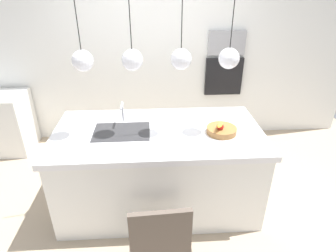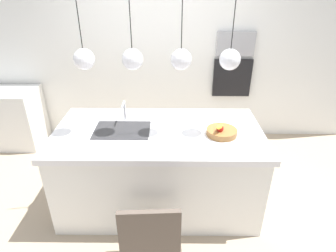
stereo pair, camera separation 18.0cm
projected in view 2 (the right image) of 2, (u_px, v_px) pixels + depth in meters
floor at (159, 200)px, 3.27m from camera, size 6.60×6.60×0.00m
back_wall at (162, 54)px, 4.13m from camera, size 6.00×0.10×2.60m
kitchen_island at (159, 167)px, 3.05m from camera, size 2.10×1.08×0.92m
sink_basin at (122, 131)px, 2.85m from camera, size 0.56×0.40×0.02m
faucet at (124, 109)px, 2.97m from camera, size 0.02×0.17×0.22m
fruit_bowl at (221, 132)px, 2.74m from camera, size 0.30×0.30×0.16m
side_counter at (2, 118)px, 4.23m from camera, size 1.10×0.60×0.86m
microwave at (236, 44)px, 3.98m from camera, size 0.54×0.08×0.34m
oven at (232, 78)px, 4.21m from camera, size 0.56×0.08×0.56m
chair_near at (151, 235)px, 2.20m from camera, size 0.49×0.47×0.88m
pendant_light_left at (84, 59)px, 2.52m from camera, size 0.19×0.19×0.79m
pendant_light_center_left at (132, 59)px, 2.51m from camera, size 0.19×0.19×0.79m
pendant_light_center_right at (181, 59)px, 2.51m from camera, size 0.19×0.19×0.79m
pendant_light_right at (230, 59)px, 2.50m from camera, size 0.19×0.19×0.79m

